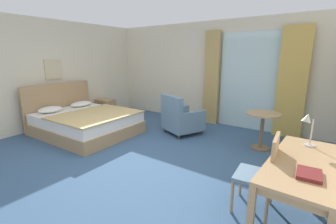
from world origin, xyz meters
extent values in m
cube|color=#38567A|center=(0.00, 0.00, -0.05)|extent=(6.69, 6.55, 0.10)
cube|color=beige|center=(0.00, 3.01, 1.33)|extent=(6.29, 0.12, 2.66)
cube|color=beige|center=(-3.09, 0.00, 1.33)|extent=(0.12, 6.15, 2.66)
cube|color=silver|center=(1.09, 2.93, 1.17)|extent=(1.45, 0.02, 2.34)
cube|color=tan|center=(0.14, 2.83, 1.20)|extent=(0.40, 0.10, 2.41)
cube|color=tan|center=(2.03, 2.83, 1.20)|extent=(0.59, 0.10, 2.41)
cube|color=tan|center=(-1.78, 0.32, 0.14)|extent=(2.14, 1.80, 0.27)
cube|color=white|center=(-1.78, 0.32, 0.38)|extent=(2.08, 1.75, 0.23)
cube|color=tan|center=(-2.86, 0.29, 0.55)|extent=(0.11, 1.78, 1.11)
cube|color=tan|center=(-1.44, 0.33, 0.51)|extent=(1.43, 1.76, 0.03)
ellipsoid|color=white|center=(-2.52, -0.12, 0.57)|extent=(0.41, 0.55, 0.14)
ellipsoid|color=white|center=(-2.55, 0.72, 0.56)|extent=(0.38, 0.59, 0.12)
cube|color=tan|center=(-2.71, 1.64, 0.26)|extent=(0.51, 0.38, 0.52)
cube|color=#8F704E|center=(-2.71, 1.44, 0.36)|extent=(0.43, 0.01, 0.12)
cube|color=tan|center=(2.65, -0.20, 0.71)|extent=(0.68, 1.53, 0.04)
cube|color=tan|center=(2.65, -0.20, 0.65)|extent=(0.63, 1.45, 0.08)
cube|color=tan|center=(2.96, 0.52, 0.35)|extent=(0.06, 0.06, 0.69)
cube|color=tan|center=(2.34, -0.91, 0.35)|extent=(0.06, 0.06, 0.69)
cube|color=tan|center=(2.38, 0.54, 0.35)|extent=(0.06, 0.06, 0.69)
cube|color=slate|center=(2.17, -0.23, 0.43)|extent=(0.45, 0.48, 0.04)
cube|color=tan|center=(2.36, -0.22, 0.69)|extent=(0.07, 0.42, 0.50)
cylinder|color=tan|center=(1.97, -0.05, 0.20)|extent=(0.04, 0.04, 0.41)
cylinder|color=tan|center=(2.00, -0.45, 0.20)|extent=(0.04, 0.04, 0.41)
cylinder|color=tan|center=(2.34, -0.01, 0.20)|extent=(0.04, 0.04, 0.41)
cylinder|color=tan|center=(2.38, -0.42, 0.20)|extent=(0.04, 0.04, 0.41)
cylinder|color=#B7B2A8|center=(2.64, 0.32, 0.74)|extent=(0.13, 0.13, 0.02)
cylinder|color=#B7B2A8|center=(2.64, 0.32, 0.90)|extent=(0.02, 0.02, 0.32)
cone|color=#B7B2A8|center=(2.59, 0.21, 1.09)|extent=(0.13, 0.14, 0.15)
cube|color=maroon|center=(2.71, -0.52, 0.75)|extent=(0.22, 0.28, 0.03)
cube|color=slate|center=(0.01, 1.67, 0.26)|extent=(0.99, 0.99, 0.31)
cube|color=slate|center=(-0.12, 1.37, 0.66)|extent=(0.74, 0.40, 0.51)
cube|color=slate|center=(0.30, 1.54, 0.49)|extent=(0.39, 0.74, 0.16)
cube|color=slate|center=(-0.29, 1.79, 0.49)|extent=(0.39, 0.74, 0.16)
cylinder|color=#4C3D2D|center=(0.42, 1.84, 0.05)|extent=(0.04, 0.04, 0.10)
cylinder|color=#4C3D2D|center=(-0.16, 2.09, 0.05)|extent=(0.04, 0.04, 0.10)
cylinder|color=#4C3D2D|center=(0.17, 1.25, 0.05)|extent=(0.04, 0.04, 0.10)
cylinder|color=#4C3D2D|center=(-0.41, 1.49, 0.05)|extent=(0.04, 0.04, 0.10)
cylinder|color=tan|center=(1.76, 1.75, 0.71)|extent=(0.65, 0.65, 0.03)
cylinder|color=brown|center=(1.76, 1.75, 0.35)|extent=(0.07, 0.07, 0.69)
cylinder|color=brown|center=(1.76, 1.75, 0.01)|extent=(0.36, 0.36, 0.02)
cube|color=beige|center=(-3.01, 0.32, 1.46)|extent=(0.03, 0.42, 0.49)
camera|label=1|loc=(2.80, -2.82, 1.79)|focal=24.96mm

